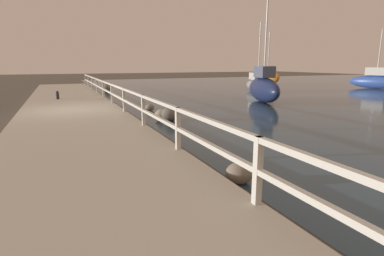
{
  "coord_description": "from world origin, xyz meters",
  "views": [
    {
      "loc": [
        -0.44,
        -13.43,
        2.15
      ],
      "look_at": [
        4.01,
        -3.43,
        -0.19
      ],
      "focal_mm": 28.0,
      "sensor_mm": 36.0,
      "label": 1
    }
  ],
  "objects_px": {
    "mooring_bollard": "(58,95)",
    "sailboat_navy": "(264,88)",
    "sailboat_gray": "(258,84)",
    "sailboat_orange": "(268,77)",
    "sailboat_blue": "(376,80)"
  },
  "relations": [
    {
      "from": "mooring_bollard",
      "to": "sailboat_navy",
      "type": "height_order",
      "value": "sailboat_navy"
    },
    {
      "from": "sailboat_blue",
      "to": "sailboat_orange",
      "type": "height_order",
      "value": "sailboat_orange"
    },
    {
      "from": "sailboat_gray",
      "to": "sailboat_navy",
      "type": "xyz_separation_m",
      "value": [
        -3.83,
        -5.76,
        0.24
      ]
    },
    {
      "from": "sailboat_blue",
      "to": "sailboat_orange",
      "type": "distance_m",
      "value": 9.86
    },
    {
      "from": "mooring_bollard",
      "to": "sailboat_gray",
      "type": "distance_m",
      "value": 14.82
    },
    {
      "from": "sailboat_gray",
      "to": "mooring_bollard",
      "type": "bearing_deg",
      "value": -152.99
    },
    {
      "from": "mooring_bollard",
      "to": "sailboat_navy",
      "type": "relative_size",
      "value": 0.08
    },
    {
      "from": "sailboat_gray",
      "to": "sailboat_orange",
      "type": "distance_m",
      "value": 8.4
    },
    {
      "from": "sailboat_blue",
      "to": "sailboat_gray",
      "type": "bearing_deg",
      "value": 153.65
    },
    {
      "from": "mooring_bollard",
      "to": "sailboat_blue",
      "type": "distance_m",
      "value": 25.99
    },
    {
      "from": "sailboat_navy",
      "to": "sailboat_orange",
      "type": "bearing_deg",
      "value": 69.63
    },
    {
      "from": "sailboat_blue",
      "to": "mooring_bollard",
      "type": "bearing_deg",
      "value": 163.57
    },
    {
      "from": "mooring_bollard",
      "to": "sailboat_gray",
      "type": "bearing_deg",
      "value": 7.77
    },
    {
      "from": "sailboat_orange",
      "to": "sailboat_navy",
      "type": "bearing_deg",
      "value": -139.78
    },
    {
      "from": "mooring_bollard",
      "to": "sailboat_blue",
      "type": "xyz_separation_m",
      "value": [
        25.99,
        0.05,
        0.23
      ]
    }
  ]
}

